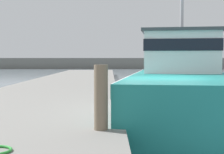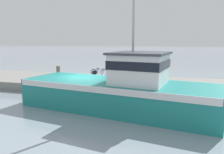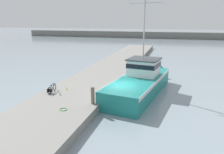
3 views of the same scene
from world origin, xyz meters
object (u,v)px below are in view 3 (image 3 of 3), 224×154
at_px(fishing_boat_main, 141,81).
at_px(bicycle_touring, 51,89).
at_px(mooring_post, 93,95).
at_px(water_bottle_by_bike, 66,88).
at_px(water_bottle_on_curb, 60,94).

xyz_separation_m(fishing_boat_main, bicycle_touring, (-7.65, -4.38, -0.20)).
height_order(fishing_boat_main, mooring_post, fishing_boat_main).
height_order(mooring_post, water_bottle_by_bike, mooring_post).
distance_m(fishing_boat_main, water_bottle_on_curb, 8.10).
distance_m(bicycle_touring, mooring_post, 4.95).
relative_size(fishing_boat_main, water_bottle_on_curb, 68.37).
distance_m(mooring_post, water_bottle_by_bike, 4.66).
relative_size(fishing_boat_main, water_bottle_by_bike, 53.74).
xyz_separation_m(mooring_post, water_bottle_on_curb, (-3.57, 1.15, -0.60)).
relative_size(mooring_post, water_bottle_by_bike, 5.52).
bearing_deg(fishing_boat_main, mooring_post, -107.38).
relative_size(bicycle_touring, mooring_post, 1.19).
relative_size(mooring_post, water_bottle_on_curb, 7.03).
distance_m(fishing_boat_main, bicycle_touring, 8.82).
bearing_deg(water_bottle_by_bike, bicycle_touring, -129.05).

